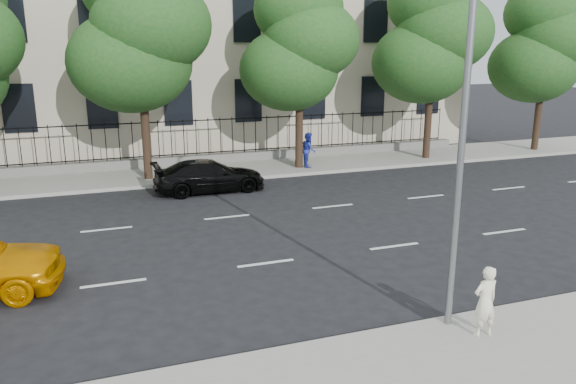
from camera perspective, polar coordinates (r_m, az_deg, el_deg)
ground at (r=13.34m, az=0.98°, el=-11.06°), size 120.00×120.00×0.00m
far_sidewalk at (r=26.22m, az=-9.79°, el=1.93°), size 60.00×4.00×0.15m
lane_markings at (r=17.52m, az=-4.48°, el=-4.61°), size 49.60×4.62×0.01m
iron_fence at (r=27.75m, az=-10.46°, el=3.81°), size 30.00×0.50×2.20m
street_light at (r=11.63m, az=16.12°, el=10.94°), size 0.25×3.32×8.05m
tree_c at (r=24.71m, az=-14.85°, el=15.70°), size 5.89×5.50×9.80m
tree_d at (r=26.28m, az=1.13°, el=14.84°), size 5.34×4.94×8.84m
tree_e at (r=29.49m, az=14.44°, el=15.09°), size 5.71×5.31×9.46m
tree_f at (r=33.85m, az=24.60°, el=13.61°), size 5.52×5.12×9.01m
black_sedan at (r=22.94m, az=-7.99°, el=1.64°), size 4.53×1.92×1.30m
woman_near at (r=11.97m, az=19.40°, el=-10.43°), size 0.55×0.37×1.47m
pedestrian_far at (r=26.68m, az=2.10°, el=4.31°), size 0.78×0.91×1.63m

